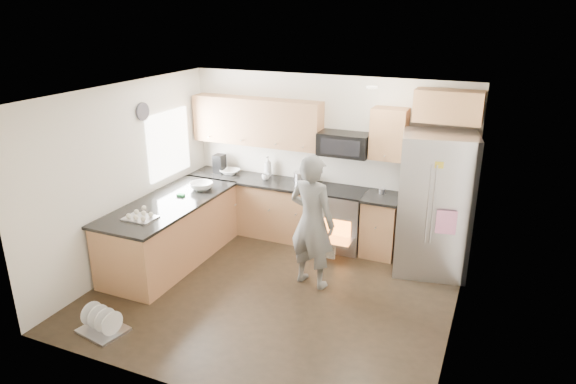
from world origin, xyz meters
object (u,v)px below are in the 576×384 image
at_px(stove_range, 340,206).
at_px(refrigerator, 434,205).
at_px(person, 312,222).
at_px(dish_rack, 103,325).

relative_size(stove_range, refrigerator, 0.90).
height_order(person, dish_rack, person).
bearing_deg(stove_range, person, -88.99).
bearing_deg(person, stove_range, -75.93).
bearing_deg(person, refrigerator, -130.76).
bearing_deg(dish_rack, stove_range, 61.17).
relative_size(refrigerator, person, 1.10).
distance_m(refrigerator, dish_rack, 4.50).
relative_size(stove_range, person, 0.99).
relative_size(stove_range, dish_rack, 3.08).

